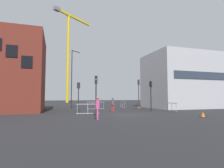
{
  "coord_description": "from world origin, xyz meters",
  "views": [
    {
      "loc": [
        -7.11,
        -17.3,
        1.8
      ],
      "look_at": [
        0.0,
        5.22,
        3.48
      ],
      "focal_mm": 29.06,
      "sensor_mm": 36.0,
      "label": 1
    }
  ],
  "objects_px": {
    "traffic_light_verge": "(151,91)",
    "pedestrian_waiting": "(98,106)",
    "streetlamp_tall": "(73,74)",
    "traffic_light_far": "(96,89)",
    "traffic_light_crosswalk": "(139,90)",
    "traffic_cone_orange": "(139,107)",
    "traffic_cone_striped": "(203,115)",
    "construction_crane": "(69,45)",
    "pedestrian_walking": "(113,104)",
    "traffic_light_median": "(78,92)"
  },
  "relations": [
    {
      "from": "construction_crane",
      "to": "traffic_light_verge",
      "type": "height_order",
      "value": "construction_crane"
    },
    {
      "from": "pedestrian_walking",
      "to": "pedestrian_waiting",
      "type": "bearing_deg",
      "value": -116.02
    },
    {
      "from": "traffic_light_far",
      "to": "traffic_cone_orange",
      "type": "bearing_deg",
      "value": 47.0
    },
    {
      "from": "pedestrian_walking",
      "to": "streetlamp_tall",
      "type": "bearing_deg",
      "value": 117.96
    },
    {
      "from": "streetlamp_tall",
      "to": "traffic_light_crosswalk",
      "type": "distance_m",
      "value": 10.89
    },
    {
      "from": "pedestrian_walking",
      "to": "traffic_cone_striped",
      "type": "relative_size",
      "value": 3.55
    },
    {
      "from": "traffic_light_verge",
      "to": "traffic_light_crosswalk",
      "type": "bearing_deg",
      "value": 98.35
    },
    {
      "from": "traffic_cone_orange",
      "to": "traffic_light_verge",
      "type": "bearing_deg",
      "value": -98.87
    },
    {
      "from": "traffic_light_median",
      "to": "pedestrian_walking",
      "type": "xyz_separation_m",
      "value": [
        4.17,
        -0.44,
        -1.42
      ]
    },
    {
      "from": "traffic_light_median",
      "to": "traffic_cone_orange",
      "type": "distance_m",
      "value": 10.66
    },
    {
      "from": "streetlamp_tall",
      "to": "traffic_cone_striped",
      "type": "distance_m",
      "value": 19.76
    },
    {
      "from": "construction_crane",
      "to": "pedestrian_waiting",
      "type": "height_order",
      "value": "construction_crane"
    },
    {
      "from": "construction_crane",
      "to": "traffic_light_far",
      "type": "distance_m",
      "value": 45.19
    },
    {
      "from": "pedestrian_walking",
      "to": "pedestrian_waiting",
      "type": "relative_size",
      "value": 0.92
    },
    {
      "from": "traffic_light_verge",
      "to": "traffic_cone_orange",
      "type": "xyz_separation_m",
      "value": [
        0.81,
        5.2,
        -2.25
      ]
    },
    {
      "from": "traffic_cone_striped",
      "to": "streetlamp_tall",
      "type": "bearing_deg",
      "value": 121.59
    },
    {
      "from": "traffic_light_median",
      "to": "pedestrian_walking",
      "type": "distance_m",
      "value": 4.43
    },
    {
      "from": "traffic_cone_striped",
      "to": "traffic_cone_orange",
      "type": "distance_m",
      "value": 12.54
    },
    {
      "from": "traffic_light_far",
      "to": "traffic_light_crosswalk",
      "type": "bearing_deg",
      "value": 42.47
    },
    {
      "from": "construction_crane",
      "to": "traffic_light_verge",
      "type": "distance_m",
      "value": 41.87
    },
    {
      "from": "traffic_light_crosswalk",
      "to": "pedestrian_walking",
      "type": "height_order",
      "value": "traffic_light_crosswalk"
    },
    {
      "from": "traffic_light_crosswalk",
      "to": "traffic_cone_striped",
      "type": "height_order",
      "value": "traffic_light_crosswalk"
    },
    {
      "from": "streetlamp_tall",
      "to": "pedestrian_walking",
      "type": "bearing_deg",
      "value": -62.04
    },
    {
      "from": "construction_crane",
      "to": "streetlamp_tall",
      "type": "distance_m",
      "value": 31.87
    },
    {
      "from": "traffic_light_far",
      "to": "pedestrian_waiting",
      "type": "height_order",
      "value": "traffic_light_far"
    },
    {
      "from": "traffic_light_verge",
      "to": "pedestrian_waiting",
      "type": "distance_m",
      "value": 10.7
    },
    {
      "from": "streetlamp_tall",
      "to": "traffic_light_crosswalk",
      "type": "bearing_deg",
      "value": -35.91
    },
    {
      "from": "traffic_light_median",
      "to": "traffic_cone_orange",
      "type": "bearing_deg",
      "value": 21.09
    },
    {
      "from": "traffic_cone_striped",
      "to": "construction_crane",
      "type": "bearing_deg",
      "value": 100.9
    },
    {
      "from": "traffic_light_verge",
      "to": "traffic_cone_striped",
      "type": "xyz_separation_m",
      "value": [
        1.02,
        -7.34,
        -2.34
      ]
    },
    {
      "from": "traffic_light_median",
      "to": "pedestrian_waiting",
      "type": "xyz_separation_m",
      "value": [
        0.54,
        -7.89,
        -1.33
      ]
    },
    {
      "from": "streetlamp_tall",
      "to": "traffic_cone_orange",
      "type": "relative_size",
      "value": 14.44
    },
    {
      "from": "traffic_light_far",
      "to": "pedestrian_walking",
      "type": "bearing_deg",
      "value": 58.19
    },
    {
      "from": "traffic_light_crosswalk",
      "to": "traffic_light_median",
      "type": "height_order",
      "value": "traffic_light_crosswalk"
    },
    {
      "from": "traffic_light_median",
      "to": "traffic_light_crosswalk",
      "type": "bearing_deg",
      "value": 8.39
    },
    {
      "from": "streetlamp_tall",
      "to": "traffic_light_median",
      "type": "height_order",
      "value": "streetlamp_tall"
    },
    {
      "from": "traffic_light_crosswalk",
      "to": "traffic_light_far",
      "type": "bearing_deg",
      "value": -137.53
    },
    {
      "from": "traffic_light_verge",
      "to": "pedestrian_waiting",
      "type": "height_order",
      "value": "traffic_light_verge"
    },
    {
      "from": "pedestrian_waiting",
      "to": "traffic_cone_orange",
      "type": "bearing_deg",
      "value": 51.66
    },
    {
      "from": "construction_crane",
      "to": "traffic_light_median",
      "type": "bearing_deg",
      "value": -91.92
    },
    {
      "from": "pedestrian_walking",
      "to": "traffic_light_median",
      "type": "bearing_deg",
      "value": 173.97
    },
    {
      "from": "traffic_cone_orange",
      "to": "traffic_cone_striped",
      "type": "bearing_deg",
      "value": -89.03
    },
    {
      "from": "traffic_light_far",
      "to": "construction_crane",
      "type": "bearing_deg",
      "value": 89.52
    },
    {
      "from": "traffic_light_crosswalk",
      "to": "traffic_cone_orange",
      "type": "distance_m",
      "value": 3.75
    },
    {
      "from": "traffic_light_median",
      "to": "pedestrian_waiting",
      "type": "bearing_deg",
      "value": -86.1
    },
    {
      "from": "traffic_light_far",
      "to": "streetlamp_tall",
      "type": "bearing_deg",
      "value": 93.89
    },
    {
      "from": "streetlamp_tall",
      "to": "traffic_light_verge",
      "type": "xyz_separation_m",
      "value": [
        8.97,
        -8.91,
        -2.83
      ]
    },
    {
      "from": "streetlamp_tall",
      "to": "traffic_light_far",
      "type": "height_order",
      "value": "streetlamp_tall"
    },
    {
      "from": "traffic_light_crosswalk",
      "to": "construction_crane",
      "type": "bearing_deg",
      "value": 101.7
    },
    {
      "from": "streetlamp_tall",
      "to": "pedestrian_waiting",
      "type": "bearing_deg",
      "value": -87.9
    }
  ]
}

